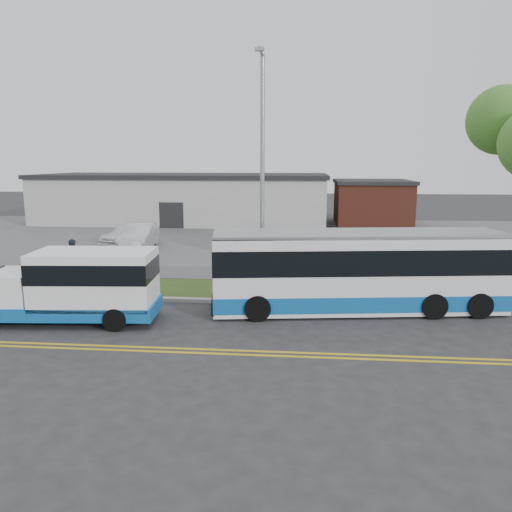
# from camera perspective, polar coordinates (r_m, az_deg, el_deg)

# --- Properties ---
(ground) EXTENTS (140.00, 140.00, 0.00)m
(ground) POSITION_cam_1_polar(r_m,az_deg,el_deg) (18.99, -9.13, -6.09)
(ground) COLOR #28282B
(ground) RESTS_ON ground
(lane_line_north) EXTENTS (70.00, 0.12, 0.01)m
(lane_line_north) POSITION_cam_1_polar(r_m,az_deg,el_deg) (15.49, -12.73, -10.13)
(lane_line_north) COLOR gold
(lane_line_north) RESTS_ON ground
(lane_line_south) EXTENTS (70.00, 0.12, 0.01)m
(lane_line_south) POSITION_cam_1_polar(r_m,az_deg,el_deg) (15.23, -13.08, -10.52)
(lane_line_south) COLOR gold
(lane_line_south) RESTS_ON ground
(curb) EXTENTS (80.00, 0.30, 0.15)m
(curb) POSITION_cam_1_polar(r_m,az_deg,el_deg) (19.99, -8.35, -4.98)
(curb) COLOR #9E9B93
(curb) RESTS_ON ground
(verge) EXTENTS (80.00, 3.30, 0.10)m
(verge) POSITION_cam_1_polar(r_m,az_deg,el_deg) (21.69, -7.22, -3.77)
(verge) COLOR #324918
(verge) RESTS_ON ground
(parking_lot) EXTENTS (80.00, 25.00, 0.10)m
(parking_lot) POSITION_cam_1_polar(r_m,az_deg,el_deg) (35.31, -2.25, 1.94)
(parking_lot) COLOR #4C4C4F
(parking_lot) RESTS_ON ground
(commercial_building) EXTENTS (25.40, 10.40, 4.35)m
(commercial_building) POSITION_cam_1_polar(r_m,az_deg,el_deg) (45.95, -8.08, 6.57)
(commercial_building) COLOR #9E9E99
(commercial_building) RESTS_ON ground
(brick_wing) EXTENTS (6.30, 7.30, 3.90)m
(brick_wing) POSITION_cam_1_polar(r_m,az_deg,el_deg) (44.10, 13.07, 5.94)
(brick_wing) COLOR brown
(brick_wing) RESTS_ON ground
(streetlight_near) EXTENTS (0.35, 1.53, 9.50)m
(streetlight_near) POSITION_cam_1_polar(r_m,az_deg,el_deg) (20.37, 0.71, 10.12)
(streetlight_near) COLOR gray
(streetlight_near) RESTS_ON verge
(shuttle_bus) EXTENTS (6.63, 2.63, 2.49)m
(shuttle_bus) POSITION_cam_1_polar(r_m,az_deg,el_deg) (18.15, -19.78, -3.04)
(shuttle_bus) COLOR #0E549E
(shuttle_bus) RESTS_ON ground
(transit_bus) EXTENTS (10.84, 3.84, 2.95)m
(transit_bus) POSITION_cam_1_polar(r_m,az_deg,el_deg) (18.71, 11.48, -1.71)
(transit_bus) COLOR white
(transit_bus) RESTS_ON ground
(pedestrian) EXTENTS (0.69, 0.46, 1.88)m
(pedestrian) POSITION_cam_1_polar(r_m,az_deg,el_deg) (24.40, -20.16, -0.34)
(pedestrian) COLOR black
(pedestrian) RESTS_ON verge
(parked_car_a) EXTENTS (2.17, 4.97, 1.59)m
(parked_car_a) POSITION_cam_1_polar(r_m,az_deg,el_deg) (31.56, -13.23, 2.16)
(parked_car_a) COLOR silver
(parked_car_a) RESTS_ON parking_lot
(parked_car_b) EXTENTS (3.31, 4.54, 1.22)m
(parked_car_b) POSITION_cam_1_polar(r_m,az_deg,el_deg) (34.28, -14.50, 2.46)
(parked_car_b) COLOR white
(parked_car_b) RESTS_ON parking_lot
(grocery_bag_left) EXTENTS (0.32, 0.32, 0.32)m
(grocery_bag_left) POSITION_cam_1_polar(r_m,az_deg,el_deg) (24.46, -20.92, -2.23)
(grocery_bag_left) COLOR white
(grocery_bag_left) RESTS_ON verge
(grocery_bag_right) EXTENTS (0.32, 0.32, 0.32)m
(grocery_bag_right) POSITION_cam_1_polar(r_m,az_deg,el_deg) (24.65, -19.16, -2.02)
(grocery_bag_right) COLOR white
(grocery_bag_right) RESTS_ON verge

